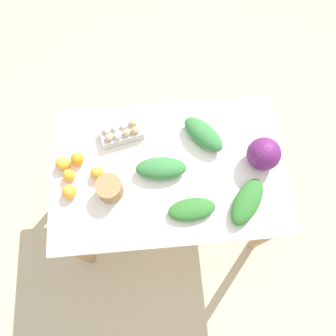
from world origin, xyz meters
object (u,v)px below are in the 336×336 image
(cabbage_purple, at_px, (264,154))
(greens_bunch_scallion, at_px, (247,202))
(greens_bunch_dandelion, at_px, (192,209))
(egg_carton, at_px, (122,132))
(orange_2, at_px, (69,192))
(greens_bunch_chard, at_px, (203,134))
(orange_1, at_px, (77,159))
(orange_4, at_px, (62,163))
(orange_0, at_px, (69,176))
(paper_bag, at_px, (110,188))
(greens_bunch_kale, at_px, (161,168))
(orange_3, at_px, (97,173))

(cabbage_purple, relative_size, greens_bunch_scallion, 0.64)
(cabbage_purple, height_order, greens_bunch_dandelion, cabbage_purple)
(egg_carton, bearing_deg, orange_2, -144.53)
(greens_bunch_chard, bearing_deg, cabbage_purple, 151.38)
(greens_bunch_scallion, xyz_separation_m, orange_1, (0.87, -0.31, -0.00))
(greens_bunch_dandelion, relative_size, orange_4, 3.26)
(orange_2, bearing_deg, orange_0, -87.80)
(egg_carton, bearing_deg, orange_4, -167.06)
(paper_bag, relative_size, greens_bunch_scallion, 0.49)
(greens_bunch_kale, xyz_separation_m, orange_0, (0.49, -0.01, -0.01))
(paper_bag, distance_m, greens_bunch_scallion, 0.71)
(paper_bag, height_order, orange_2, paper_bag)
(egg_carton, distance_m, paper_bag, 0.33)
(orange_2, xyz_separation_m, orange_3, (-0.14, -0.09, -0.00))
(greens_bunch_kale, relative_size, orange_1, 3.79)
(greens_bunch_chard, height_order, greens_bunch_dandelion, greens_bunch_chard)
(greens_bunch_dandelion, xyz_separation_m, orange_3, (0.48, -0.24, 0.00))
(greens_bunch_kale, distance_m, greens_bunch_scallion, 0.48)
(orange_1, bearing_deg, orange_4, 12.92)
(cabbage_purple, distance_m, paper_bag, 0.82)
(greens_bunch_chard, xyz_separation_m, orange_4, (0.77, 0.10, -0.01))
(greens_bunch_kale, bearing_deg, greens_bunch_scallion, 152.95)
(egg_carton, bearing_deg, orange_0, -154.49)
(paper_bag, bearing_deg, orange_3, -55.09)
(orange_0, xyz_separation_m, orange_3, (-0.15, -0.00, 0.00))
(egg_carton, bearing_deg, greens_bunch_kale, -61.62)
(greens_bunch_chard, bearing_deg, orange_2, 19.76)
(greens_bunch_scallion, xyz_separation_m, orange_2, (0.91, -0.13, -0.00))
(greens_bunch_kale, bearing_deg, egg_carton, -49.11)
(orange_2, bearing_deg, egg_carton, -132.02)
(greens_bunch_chard, bearing_deg, orange_3, 16.18)
(orange_1, bearing_deg, cabbage_purple, 175.50)
(orange_0, bearing_deg, orange_3, -179.33)
(greens_bunch_dandelion, bearing_deg, cabbage_purple, -148.33)
(orange_1, bearing_deg, greens_bunch_chard, -173.17)
(greens_bunch_scallion, bearing_deg, greens_bunch_dandelion, 2.85)
(greens_bunch_chard, bearing_deg, paper_bag, 27.37)
(egg_carton, distance_m, orange_1, 0.28)
(orange_4, bearing_deg, orange_0, 116.21)
(greens_bunch_scallion, relative_size, orange_2, 3.67)
(cabbage_purple, bearing_deg, orange_0, 0.64)
(paper_bag, xyz_separation_m, greens_bunch_chard, (-0.52, -0.27, -0.01))
(greens_bunch_kale, bearing_deg, orange_0, -0.68)
(cabbage_purple, xyz_separation_m, orange_2, (1.03, 0.10, -0.05))
(paper_bag, xyz_separation_m, orange_2, (0.21, -0.01, -0.02))
(orange_0, bearing_deg, greens_bunch_chard, -166.81)
(orange_2, bearing_deg, orange_4, -76.59)
(egg_carton, xyz_separation_m, orange_2, (0.29, 0.32, -0.00))
(orange_3, bearing_deg, egg_carton, -122.20)
(greens_bunch_kale, height_order, greens_bunch_scallion, greens_bunch_kale)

